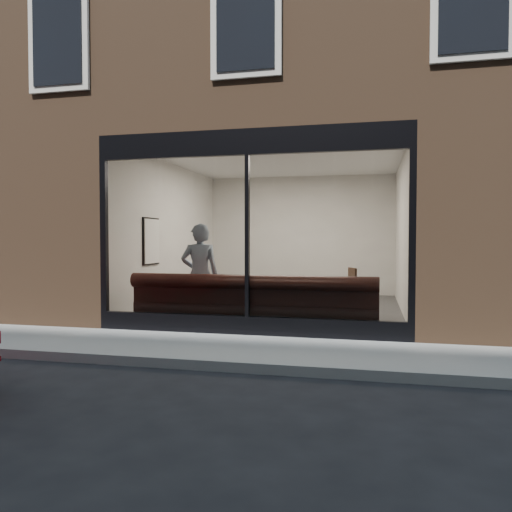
% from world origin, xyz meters
% --- Properties ---
extents(ground, '(120.00, 120.00, 0.00)m').
position_xyz_m(ground, '(0.00, 0.00, 0.00)').
color(ground, black).
rests_on(ground, ground).
extents(sidewalk_near, '(40.00, 2.00, 0.01)m').
position_xyz_m(sidewalk_near, '(0.00, 1.00, 0.01)').
color(sidewalk_near, gray).
rests_on(sidewalk_near, ground).
extents(kerb_near, '(40.00, 0.10, 0.12)m').
position_xyz_m(kerb_near, '(0.00, -0.05, 0.06)').
color(kerb_near, gray).
rests_on(kerb_near, ground).
extents(host_building_pier_left, '(2.50, 12.00, 3.20)m').
position_xyz_m(host_building_pier_left, '(-3.75, 8.00, 1.60)').
color(host_building_pier_left, brown).
rests_on(host_building_pier_left, ground).
extents(host_building_pier_right, '(2.50, 12.00, 3.20)m').
position_xyz_m(host_building_pier_right, '(3.75, 8.00, 1.60)').
color(host_building_pier_right, brown).
rests_on(host_building_pier_right, ground).
extents(host_building_backfill, '(5.00, 6.00, 3.20)m').
position_xyz_m(host_building_backfill, '(0.00, 11.00, 1.60)').
color(host_building_backfill, brown).
rests_on(host_building_backfill, ground).
extents(cafe_floor, '(6.00, 6.00, 0.00)m').
position_xyz_m(cafe_floor, '(0.00, 5.00, 0.02)').
color(cafe_floor, '#2D2D30').
rests_on(cafe_floor, ground).
extents(cafe_ceiling, '(6.00, 6.00, 0.00)m').
position_xyz_m(cafe_ceiling, '(0.00, 5.00, 3.19)').
color(cafe_ceiling, white).
rests_on(cafe_ceiling, host_building_upper).
extents(cafe_wall_back, '(5.00, 0.00, 5.00)m').
position_xyz_m(cafe_wall_back, '(0.00, 7.99, 1.60)').
color(cafe_wall_back, beige).
rests_on(cafe_wall_back, ground).
extents(cafe_wall_left, '(0.00, 6.00, 6.00)m').
position_xyz_m(cafe_wall_left, '(-2.49, 5.00, 1.60)').
color(cafe_wall_left, beige).
rests_on(cafe_wall_left, ground).
extents(cafe_wall_right, '(0.00, 6.00, 6.00)m').
position_xyz_m(cafe_wall_right, '(2.49, 5.00, 1.60)').
color(cafe_wall_right, beige).
rests_on(cafe_wall_right, ground).
extents(storefront_kick, '(5.00, 0.10, 0.30)m').
position_xyz_m(storefront_kick, '(0.00, 2.05, 0.15)').
color(storefront_kick, black).
rests_on(storefront_kick, ground).
extents(storefront_header, '(5.00, 0.10, 0.40)m').
position_xyz_m(storefront_header, '(0.00, 2.05, 3.00)').
color(storefront_header, black).
rests_on(storefront_header, host_building_upper).
extents(storefront_mullion, '(0.06, 0.10, 2.50)m').
position_xyz_m(storefront_mullion, '(0.00, 2.05, 1.55)').
color(storefront_mullion, black).
rests_on(storefront_mullion, storefront_kick).
extents(storefront_glass, '(4.80, 0.00, 4.80)m').
position_xyz_m(storefront_glass, '(0.00, 2.02, 1.55)').
color(storefront_glass, white).
rests_on(storefront_glass, storefront_kick).
extents(banquette, '(4.00, 0.55, 0.45)m').
position_xyz_m(banquette, '(0.00, 2.45, 0.23)').
color(banquette, '#341613').
rests_on(banquette, cafe_floor).
extents(person, '(0.74, 0.59, 1.77)m').
position_xyz_m(person, '(-1.00, 2.66, 0.88)').
color(person, '#92A8BF').
rests_on(person, cafe_floor).
extents(cafe_table_left, '(0.78, 0.78, 0.04)m').
position_xyz_m(cafe_table_left, '(-1.43, 3.33, 0.74)').
color(cafe_table_left, black).
rests_on(cafe_table_left, cafe_floor).
extents(cafe_table_right, '(0.72, 0.72, 0.04)m').
position_xyz_m(cafe_table_right, '(1.22, 3.15, 0.74)').
color(cafe_table_right, black).
rests_on(cafe_table_right, cafe_floor).
extents(cafe_chair_right, '(0.50, 0.50, 0.04)m').
position_xyz_m(cafe_chair_right, '(1.35, 4.18, 0.24)').
color(cafe_chair_right, black).
rests_on(cafe_chair_right, cafe_floor).
extents(wall_poster, '(0.02, 0.67, 0.89)m').
position_xyz_m(wall_poster, '(-2.45, 3.89, 1.46)').
color(wall_poster, white).
rests_on(wall_poster, cafe_wall_left).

